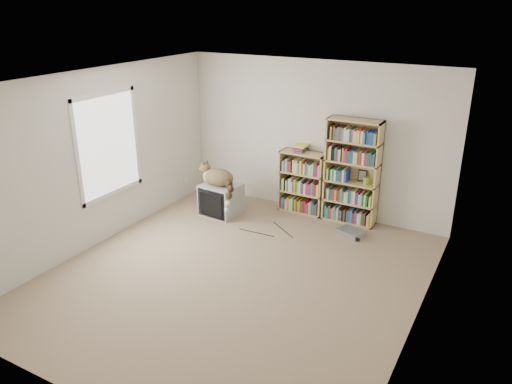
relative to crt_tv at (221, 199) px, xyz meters
The scene contains 17 objects.
floor 2.05m from the crt_tv, 52.14° to the right, with size 4.50×5.00×0.01m, color #9E856B.
wall_back 1.83m from the crt_tv, 35.58° to the left, with size 4.50×0.02×2.50m, color silver.
wall_front 4.41m from the crt_tv, 73.08° to the right, with size 4.50×0.02×2.50m, color silver.
wall_left 2.14m from the crt_tv, 121.93° to the right, with size 0.02×5.00×2.50m, color silver.
wall_right 3.98m from the crt_tv, 24.66° to the right, with size 0.02×5.00×2.50m, color silver.
ceiling 3.03m from the crt_tv, 52.14° to the right, with size 4.50×5.00×0.02m, color white.
window 2.07m from the crt_tv, 125.12° to the right, with size 0.02×1.22×1.52m, color white.
crt_tv is the anchor object (origin of this frame).
cat 0.37m from the crt_tv, 68.18° to the right, with size 0.77×0.56×0.62m.
bookcase_tall 2.17m from the crt_tv, 20.97° to the left, with size 0.84×0.30×1.67m.
bookcase_short 1.37m from the crt_tv, 33.68° to the left, with size 0.75×0.30×1.04m.
book_stack 1.56m from the crt_tv, 35.80° to the left, with size 0.20×0.26×0.11m, color red.
green_mug 2.37m from the crt_tv, 18.40° to the left, with size 0.10×0.10×0.11m, color olive.
framed_print 2.32m from the crt_tv, 21.60° to the left, with size 0.14×0.01×0.18m, color black.
dvd_player 2.19m from the crt_tv, ahead, with size 0.38×0.27×0.09m, color #A1A1A5.
wall_outlet 1.05m from the crt_tv, 160.85° to the left, with size 0.01×0.08×0.13m, color silver.
floor_cables 1.19m from the crt_tv, 16.59° to the right, with size 1.20×0.70×0.01m, color black, non-canonical shape.
Camera 1 is at (2.96, -4.81, 3.37)m, focal length 35.00 mm.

